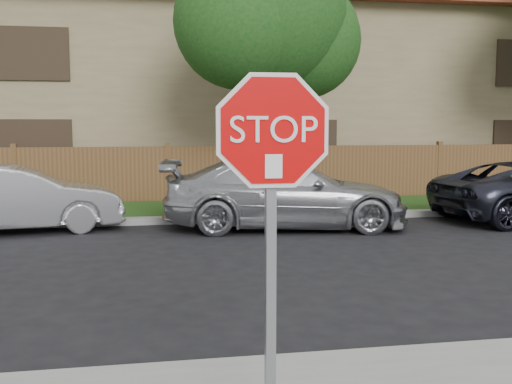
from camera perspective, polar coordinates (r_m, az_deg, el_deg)
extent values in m
plane|color=black|center=(5.63, -4.39, -16.48)|extent=(90.00, 90.00, 0.00)
cube|color=gray|center=(13.49, -7.87, -2.66)|extent=(70.00, 0.30, 0.15)
cube|color=#1E4714|center=(15.12, -8.12, -1.74)|extent=(70.00, 3.00, 0.12)
cube|color=brown|center=(16.62, -8.36, 1.55)|extent=(70.00, 0.12, 1.60)
cube|color=#887654|center=(22.18, -8.92, 8.43)|extent=(34.00, 8.00, 6.00)
cube|color=brown|center=(22.53, -9.06, 16.72)|extent=(35.20, 9.20, 0.50)
cylinder|color=#382B21|center=(15.16, 1.30, 5.55)|extent=(0.44, 0.44, 3.92)
sphere|color=#154515|center=(15.40, 1.33, 16.55)|extent=(3.80, 3.80, 3.80)
sphere|color=#154515|center=(15.80, 4.41, 14.22)|extent=(3.00, 3.00, 3.00)
sphere|color=#154515|center=(14.83, -1.50, 15.85)|extent=(3.20, 3.20, 3.20)
cube|color=gray|center=(3.91, 1.39, -7.43)|extent=(0.06, 0.06, 2.30)
cylinder|color=white|center=(3.74, 1.63, 5.86)|extent=(1.01, 0.02, 1.01)
cylinder|color=red|center=(3.73, 1.66, 5.85)|extent=(0.93, 0.02, 0.93)
cube|color=white|center=(3.72, 1.70, 2.46)|extent=(0.11, 0.00, 0.15)
imported|color=#B9BABF|center=(13.11, -21.77, -0.64)|extent=(4.33, 2.13, 1.37)
imported|color=#A8ABB0|center=(12.69, 2.78, -0.11)|extent=(5.37, 2.70, 1.50)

